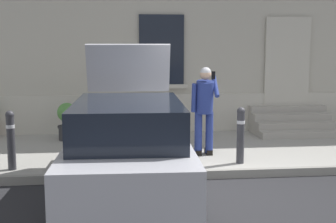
{
  "coord_description": "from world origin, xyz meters",
  "views": [
    {
      "loc": [
        -1.81,
        -6.67,
        2.31
      ],
      "look_at": [
        -0.91,
        1.6,
        1.1
      ],
      "focal_mm": 48.82,
      "sensor_mm": 36.0,
      "label": 1
    }
  ],
  "objects": [
    {
      "name": "sidewalk",
      "position": [
        0.0,
        2.8,
        0.07
      ],
      "size": [
        24.0,
        3.6,
        0.15
      ],
      "primitive_type": "cube",
      "color": "#99968E",
      "rests_on": "ground"
    },
    {
      "name": "planter_charcoal",
      "position": [
        -2.99,
        3.82,
        0.61
      ],
      "size": [
        0.44,
        0.44,
        0.86
      ],
      "color": "#2D2D30",
      "rests_on": "sidewalk"
    },
    {
      "name": "curb_edge",
      "position": [
        0.0,
        0.94,
        0.07
      ],
      "size": [
        24.0,
        0.12,
        0.15
      ],
      "primitive_type": "cube",
      "color": "gray",
      "rests_on": "ground"
    },
    {
      "name": "ground_plane",
      "position": [
        0.0,
        0.0,
        0.0
      ],
      "size": [
        80.0,
        80.0,
        0.0
      ],
      "primitive_type": "plane",
      "color": "#232326"
    },
    {
      "name": "entrance_stoop",
      "position": [
        2.45,
        4.12,
        0.39
      ],
      "size": [
        1.96,
        1.28,
        0.64
      ],
      "color": "#9E998E",
      "rests_on": "sidewalk"
    },
    {
      "name": "bollard_near_person",
      "position": [
        0.4,
        1.35,
        0.71
      ],
      "size": [
        0.15,
        0.15,
        1.04
      ],
      "color": "#333338",
      "rests_on": "sidewalk"
    },
    {
      "name": "person_on_phone",
      "position": [
        -0.15,
        2.02,
        1.15
      ],
      "size": [
        0.51,
        0.5,
        1.75
      ],
      "rotation": [
        0.0,
        0.0,
        -0.25
      ],
      "color": "navy",
      "rests_on": "sidewalk"
    },
    {
      "name": "hatchback_car_silver",
      "position": [
        -1.67,
        0.1,
        0.8
      ],
      "size": [
        1.9,
        4.12,
        2.34
      ],
      "color": "#B7B7BF",
      "rests_on": "ground"
    },
    {
      "name": "bollard_far_left",
      "position": [
        -3.69,
        1.35,
        0.71
      ],
      "size": [
        0.15,
        0.15,
        1.04
      ],
      "color": "#333338",
      "rests_on": "sidewalk"
    }
  ]
}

